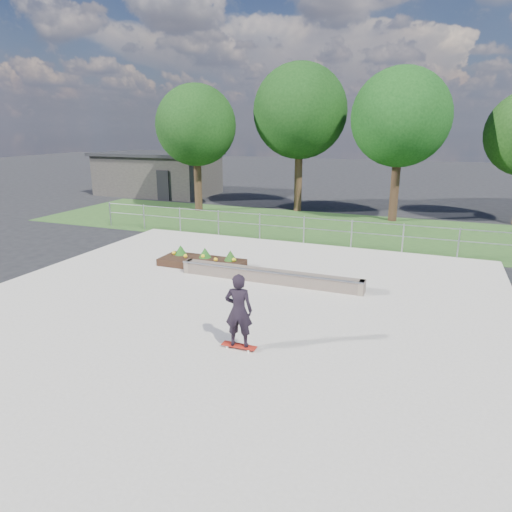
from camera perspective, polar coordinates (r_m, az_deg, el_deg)
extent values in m
plane|color=black|center=(12.76, -3.33, -6.39)|extent=(120.00, 120.00, 0.00)
cube|color=#27481D|center=(22.78, 8.36, 3.54)|extent=(30.00, 8.00, 0.02)
cube|color=#ABA498|center=(12.75, -3.34, -6.27)|extent=(15.00, 15.00, 0.06)
cylinder|color=gray|center=(23.96, -17.76, 5.00)|extent=(0.06, 0.06, 1.20)
cylinder|color=#999BA1|center=(22.76, -13.82, 4.75)|extent=(0.06, 0.06, 1.20)
cylinder|color=gray|center=(21.68, -9.48, 4.45)|extent=(0.06, 0.06, 1.20)
cylinder|color=gray|center=(20.74, -4.71, 4.09)|extent=(0.06, 0.06, 1.20)
cylinder|color=gray|center=(19.95, 0.46, 3.67)|extent=(0.06, 0.06, 1.20)
cylinder|color=gray|center=(19.34, 6.01, 3.19)|extent=(0.06, 0.06, 1.20)
cylinder|color=#94969C|center=(18.92, 11.85, 2.65)|extent=(0.06, 0.06, 1.20)
cylinder|color=#92949A|center=(18.70, 17.89, 2.06)|extent=(0.06, 0.06, 1.20)
cylinder|color=gray|center=(18.70, 23.99, 1.44)|extent=(0.06, 0.06, 1.20)
cylinder|color=#909398|center=(19.22, 6.05, 4.79)|extent=(20.00, 0.04, 0.04)
cylinder|color=gray|center=(19.31, 6.01, 3.48)|extent=(20.00, 0.04, 0.04)
cube|color=#2D2A28|center=(34.59, -12.09, 9.91)|extent=(8.00, 5.00, 2.80)
cube|color=black|center=(34.47, -12.24, 12.38)|extent=(8.40, 5.40, 0.20)
cube|color=black|center=(31.42, -11.54, 8.62)|extent=(0.90, 0.10, 2.00)
cylinder|color=#301E13|center=(27.24, -7.25, 8.71)|extent=(0.44, 0.44, 2.93)
sphere|color=black|center=(27.02, -7.51, 15.90)|extent=(4.55, 4.55, 4.55)
cylinder|color=#382416|center=(26.95, 5.29, 9.17)|extent=(0.44, 0.44, 3.38)
sphere|color=black|center=(26.77, 5.51, 17.57)|extent=(5.25, 5.25, 5.25)
cylinder|color=black|center=(24.98, 16.91, 7.76)|extent=(0.44, 0.44, 3.15)
sphere|color=black|center=(24.77, 17.62, 16.19)|extent=(4.90, 4.90, 4.90)
cube|color=brown|center=(14.48, 1.66, -2.52)|extent=(6.00, 0.40, 0.40)
cylinder|color=gray|center=(14.24, 1.39, -1.99)|extent=(6.00, 0.06, 0.06)
cube|color=#695C4D|center=(15.65, -8.37, -1.25)|extent=(0.15, 0.42, 0.40)
cube|color=#685A4D|center=(13.82, 13.06, -3.86)|extent=(0.15, 0.42, 0.40)
cube|color=black|center=(16.26, -6.78, -0.82)|extent=(3.00, 1.20, 0.25)
sphere|color=yellow|center=(16.87, -10.24, 0.38)|extent=(0.14, 0.14, 0.14)
sphere|color=yellow|center=(16.40, -8.81, 0.00)|extent=(0.14, 0.14, 0.14)
sphere|color=yellow|center=(16.28, -6.63, -0.03)|extent=(0.14, 0.14, 0.14)
sphere|color=yellow|center=(15.85, -5.06, -0.44)|extent=(0.14, 0.14, 0.14)
sphere|color=yellow|center=(15.77, -2.78, -0.47)|extent=(0.14, 0.14, 0.14)
cone|color=#174814|center=(16.86, -9.41, 0.77)|extent=(0.44, 0.44, 0.36)
cone|color=#194D16|center=(16.38, -6.40, 0.44)|extent=(0.44, 0.44, 0.36)
cone|color=#1A4413|center=(15.95, -3.22, 0.09)|extent=(0.44, 0.44, 0.36)
cylinder|color=silver|center=(10.40, -3.66, -11.31)|extent=(0.05, 0.03, 0.05)
cylinder|color=white|center=(10.55, -3.24, -10.90)|extent=(0.05, 0.03, 0.05)
cylinder|color=white|center=(10.22, -0.97, -11.83)|extent=(0.05, 0.03, 0.05)
cylinder|color=silver|center=(10.36, -0.58, -11.40)|extent=(0.05, 0.03, 0.05)
cylinder|color=#98989D|center=(10.47, -3.45, -10.98)|extent=(0.02, 0.18, 0.02)
cylinder|color=#99999E|center=(10.28, -0.77, -11.48)|extent=(0.02, 0.18, 0.02)
cube|color=maroon|center=(10.36, -2.13, -11.13)|extent=(0.80, 0.21, 0.02)
imported|color=black|center=(10.00, -2.18, -6.81)|extent=(0.67, 0.50, 1.67)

